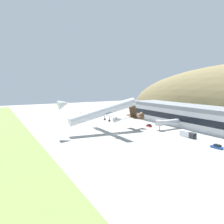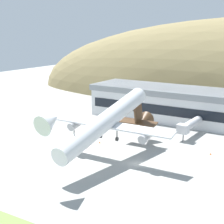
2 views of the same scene
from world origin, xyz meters
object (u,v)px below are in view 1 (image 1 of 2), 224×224
at_px(cargo_airplane, 106,112).
at_px(service_car_0, 149,126).
at_px(traffic_cone_0, 115,126).
at_px(jetway_0, 167,122).
at_px(service_car_1, 217,147).
at_px(terminal_building, 189,114).
at_px(fuel_truck, 188,134).
at_px(traffic_cone_1, 163,136).

height_order(cargo_airplane, service_car_0, cargo_airplane).
relative_size(service_car_0, traffic_cone_0, 6.26).
bearing_deg(jetway_0, service_car_1, -13.02).
bearing_deg(service_car_0, service_car_1, -5.53).
height_order(terminal_building, jetway_0, terminal_building).
distance_m(service_car_1, traffic_cone_0, 58.59).
xyz_separation_m(service_car_0, traffic_cone_0, (-10.34, -17.02, -0.32)).
distance_m(fuel_truck, traffic_cone_0, 42.40).
relative_size(service_car_1, traffic_cone_0, 7.88).
height_order(service_car_0, traffic_cone_1, service_car_0).
relative_size(fuel_truck, traffic_cone_0, 14.31).
distance_m(terminal_building, jetway_0, 18.45).
distance_m(jetway_0, traffic_cone_0, 29.68).
height_order(traffic_cone_0, traffic_cone_1, same).
xyz_separation_m(jetway_0, traffic_cone_1, (11.42, -13.22, -3.71)).
height_order(service_car_1, fuel_truck, fuel_truck).
bearing_deg(terminal_building, fuel_truck, -48.77).
height_order(terminal_building, traffic_cone_1, terminal_building).
xyz_separation_m(traffic_cone_0, traffic_cone_1, (32.14, 7.71, 0.00)).
bearing_deg(fuel_truck, jetway_0, 167.55).
bearing_deg(cargo_airplane, traffic_cone_1, 41.25).
distance_m(terminal_building, cargo_airplane, 51.58).
distance_m(cargo_airplane, traffic_cone_1, 30.96).
relative_size(cargo_airplane, traffic_cone_0, 83.84).
relative_size(cargo_airplane, traffic_cone_1, 83.84).
bearing_deg(service_car_0, traffic_cone_1, -23.13).
height_order(fuel_truck, traffic_cone_0, fuel_truck).
xyz_separation_m(jetway_0, traffic_cone_0, (-20.72, -20.93, -3.71)).
height_order(jetway_0, traffic_cone_0, jetway_0).
relative_size(jetway_0, fuel_truck, 1.91).
xyz_separation_m(jetway_0, cargo_airplane, (-10.51, -32.46, 6.65)).
bearing_deg(cargo_airplane, terminal_building, 79.66).
xyz_separation_m(jetway_0, service_car_1, (36.53, -8.45, -3.34)).
xyz_separation_m(jetway_0, fuel_truck, (18.14, -4.01, -2.63)).
bearing_deg(traffic_cone_1, cargo_airplane, -138.75).
xyz_separation_m(service_car_1, traffic_cone_1, (-25.11, -4.77, -0.37)).
bearing_deg(service_car_0, jetway_0, 20.62).
relative_size(terminal_building, fuel_truck, 10.63).
bearing_deg(traffic_cone_1, service_car_0, 156.87).
bearing_deg(traffic_cone_1, jetway_0, 130.82).
relative_size(service_car_0, fuel_truck, 0.44).
relative_size(jetway_0, traffic_cone_0, 27.35).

